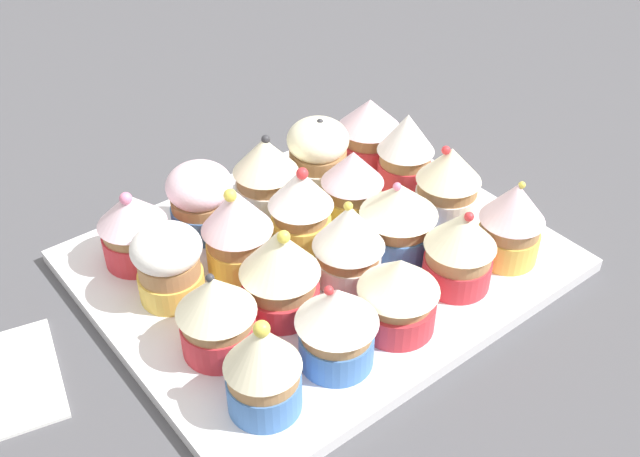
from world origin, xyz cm
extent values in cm
cube|color=#4C4C51|center=(0.00, 0.00, -1.50)|extent=(180.00, 180.00, 3.00)
cube|color=silver|center=(0.00, 0.00, 0.60)|extent=(37.81, 31.36, 1.20)
cylinder|color=#477AC6|center=(-13.12, -10.43, 2.59)|extent=(5.23, 5.23, 2.79)
cylinder|color=#AD7F51|center=(-13.12, -10.43, 4.61)|extent=(4.98, 4.98, 1.24)
cone|color=#F4EDC6|center=(-13.12, -10.43, 7.04)|extent=(5.38, 5.38, 3.63)
sphere|color=#EAD64C|center=(-13.05, -10.49, 8.69)|extent=(1.16, 1.16, 1.16)
cylinder|color=#477AC6|center=(-6.59, -10.28, 2.57)|extent=(5.56, 5.56, 2.74)
cylinder|color=#AD7F51|center=(-6.59, -10.28, 4.59)|extent=(5.25, 5.25, 1.30)
cone|color=white|center=(-6.59, -10.28, 6.76)|extent=(6.09, 6.09, 3.03)
sphere|color=red|center=(-7.03, -9.88, 8.17)|extent=(0.69, 0.69, 0.69)
cylinder|color=#D1333D|center=(-0.59, -10.29, 2.49)|extent=(6.05, 6.05, 2.57)
cylinder|color=#AD7F51|center=(-0.59, -10.29, 4.35)|extent=(5.33, 5.33, 1.16)
cone|color=#F4EDC6|center=(-0.59, -10.29, 6.37)|extent=(6.31, 6.31, 2.87)
cylinder|color=#D1333D|center=(6.68, -9.73, 2.48)|extent=(5.65, 5.65, 2.56)
cylinder|color=#AD7F51|center=(6.68, -9.73, 4.48)|extent=(5.34, 5.34, 1.44)
cone|color=#F4EDC6|center=(6.68, -9.73, 6.79)|extent=(5.88, 5.88, 3.17)
sphere|color=red|center=(6.77, -10.12, 8.26)|extent=(0.78, 0.78, 0.78)
cylinder|color=#EFC651|center=(12.58, -10.07, 2.57)|extent=(5.33, 5.33, 2.74)
cylinder|color=#AD7F51|center=(12.58, -10.07, 4.61)|extent=(5.01, 5.01, 1.35)
cone|color=silver|center=(12.58, -10.07, 7.04)|extent=(5.53, 5.53, 3.51)
sphere|color=#EAD64C|center=(12.83, -10.21, 8.71)|extent=(0.60, 0.60, 0.60)
cylinder|color=#D1333D|center=(-12.68, -3.89, 2.55)|extent=(5.67, 5.67, 2.71)
cylinder|color=#AD7F51|center=(-12.68, -3.89, 4.47)|extent=(5.37, 5.37, 1.13)
cone|color=#F4EDC6|center=(-12.68, -3.89, 6.62)|extent=(5.99, 5.99, 3.16)
sphere|color=#333338|center=(-12.74, -3.63, 8.10)|extent=(0.65, 0.65, 0.65)
cylinder|color=#D1333D|center=(-6.53, -3.28, 2.37)|extent=(6.19, 6.19, 2.33)
cylinder|color=#AD7F51|center=(-6.53, -3.28, 4.31)|extent=(5.56, 5.56, 1.55)
cone|color=#F4EDC6|center=(-6.53, -3.28, 7.05)|extent=(6.38, 6.38, 3.94)
sphere|color=#EAD64C|center=(-6.47, -3.87, 8.87)|extent=(1.02, 1.02, 1.02)
cylinder|color=white|center=(0.01, -3.75, 2.35)|extent=(5.47, 5.47, 2.30)
cylinder|color=#AD7F51|center=(0.01, -3.75, 4.12)|extent=(5.17, 5.17, 1.24)
cone|color=white|center=(0.01, -3.75, 6.71)|extent=(5.99, 5.99, 3.94)
sphere|color=#EAD64C|center=(-0.26, -3.58, 8.57)|extent=(0.75, 0.75, 0.75)
cylinder|color=#477AC6|center=(5.73, -3.53, 2.50)|extent=(6.18, 6.18, 2.60)
cylinder|color=#AD7F51|center=(5.73, -3.53, 4.50)|extent=(5.74, 5.74, 1.41)
cone|color=#F4EDC6|center=(5.73, -3.53, 6.68)|extent=(6.72, 6.72, 2.94)
sphere|color=pink|center=(5.42, -3.41, 8.04)|extent=(0.72, 0.72, 0.72)
cylinder|color=white|center=(12.81, -2.54, 2.55)|extent=(5.78, 5.78, 2.71)
cylinder|color=#AD7F51|center=(12.81, -2.54, 4.54)|extent=(5.47, 5.47, 1.27)
cone|color=#F4EDC6|center=(12.81, -2.54, 6.82)|extent=(5.93, 5.93, 3.30)
sphere|color=red|center=(12.30, -2.24, 8.35)|extent=(0.80, 0.80, 0.80)
cylinder|color=#EFC651|center=(-12.53, 3.52, 2.37)|extent=(5.33, 5.33, 2.34)
cylinder|color=#AD7F51|center=(-12.53, 3.52, 4.33)|extent=(4.97, 4.97, 1.58)
ellipsoid|color=white|center=(-12.53, 3.52, 6.14)|extent=(5.68, 5.68, 3.41)
cylinder|color=#EFC651|center=(-6.22, 3.16, 2.44)|extent=(5.54, 5.54, 2.49)
cylinder|color=#AD7F51|center=(-6.22, 3.16, 4.45)|extent=(5.30, 5.30, 1.53)
cone|color=silver|center=(-6.22, 3.16, 7.16)|extent=(6.00, 6.00, 3.87)
sphere|color=#EAD64C|center=(-6.71, 2.97, 8.93)|extent=(1.09, 1.09, 1.09)
cylinder|color=#EFC651|center=(-0.26, 2.68, 2.46)|extent=(5.34, 5.34, 2.51)
cylinder|color=#AD7F51|center=(-0.26, 2.68, 4.42)|extent=(4.74, 4.74, 1.43)
cone|color=white|center=(-0.26, 2.68, 6.92)|extent=(5.74, 5.74, 3.56)
sphere|color=red|center=(-0.27, 2.39, 8.54)|extent=(1.05, 1.05, 1.05)
cylinder|color=#EFC651|center=(6.11, 2.98, 2.33)|extent=(5.48, 5.48, 2.26)
cylinder|color=#AD7F51|center=(6.11, 2.98, 4.14)|extent=(4.85, 4.85, 1.37)
cone|color=silver|center=(6.11, 2.98, 6.42)|extent=(5.76, 5.76, 3.18)
cylinder|color=#D1333D|center=(13.49, 3.78, 2.42)|extent=(5.22, 5.22, 2.43)
cylinder|color=#AD7F51|center=(13.49, 3.78, 4.29)|extent=(4.93, 4.93, 1.33)
cone|color=white|center=(13.49, 3.78, 6.90)|extent=(5.55, 5.55, 3.89)
cylinder|color=#D1333D|center=(-12.61, 9.41, 2.58)|extent=(5.59, 5.59, 2.77)
cylinder|color=#AD7F51|center=(-12.61, 9.41, 4.52)|extent=(5.23, 5.23, 1.10)
cone|color=silver|center=(-12.61, 9.41, 6.53)|extent=(5.86, 5.86, 2.92)
sphere|color=pink|center=(-12.83, 9.22, 7.84)|extent=(1.05, 1.05, 1.05)
cylinder|color=#477AC6|center=(-5.95, 9.52, 2.49)|extent=(5.63, 5.63, 2.58)
cylinder|color=#AD7F51|center=(-5.95, 9.52, 4.30)|extent=(5.38, 5.38, 1.03)
ellipsoid|color=silver|center=(-5.95, 9.52, 6.02)|extent=(5.88, 5.88, 4.02)
cylinder|color=white|center=(0.69, 8.94, 2.48)|extent=(5.88, 5.88, 2.56)
cylinder|color=#AD7F51|center=(0.69, 8.94, 4.44)|extent=(5.54, 5.54, 1.36)
cone|color=#F4EDC6|center=(0.69, 8.94, 6.85)|extent=(6.10, 6.10, 3.47)
sphere|color=#333338|center=(0.86, 8.93, 8.47)|extent=(0.81, 0.81, 0.81)
cylinder|color=white|center=(6.89, 9.04, 2.38)|extent=(5.97, 5.97, 2.35)
cylinder|color=#AD7F51|center=(6.89, 9.04, 4.22)|extent=(5.59, 5.59, 1.34)
ellipsoid|color=#F4EDC6|center=(6.89, 9.04, 6.11)|extent=(5.99, 5.99, 4.06)
sphere|color=#333338|center=(7.05, 8.92, 8.05)|extent=(0.63, 0.63, 0.63)
cylinder|color=#D1333D|center=(13.66, 9.32, 2.31)|extent=(6.00, 6.00, 2.22)
cylinder|color=#AD7F51|center=(13.66, 9.32, 4.19)|extent=(5.31, 5.31, 1.54)
cone|color=silver|center=(13.66, 9.32, 6.51)|extent=(6.40, 6.40, 3.09)
camera|label=1|loc=(-31.13, -39.42, 43.02)|focal=42.04mm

